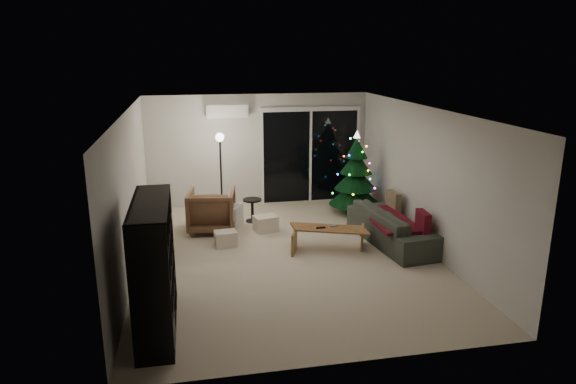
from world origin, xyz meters
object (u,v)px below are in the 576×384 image
sofa (393,226)px  christmas_tree (356,173)px  bookshelf (137,269)px  armchair (212,210)px  media_cabinet (152,236)px  coffee_table (329,239)px

sofa → christmas_tree: bearing=-3.2°
christmas_tree → bookshelf: bearing=-135.2°
bookshelf → sofa: bookshelf is taller
christmas_tree → armchair: bearing=-170.0°
media_cabinet → coffee_table: media_cabinet is taller
media_cabinet → christmas_tree: size_ratio=0.59×
sofa → media_cabinet: bearing=79.5°
armchair → christmas_tree: (3.10, 0.55, 0.49)m
armchair → bookshelf: bearing=82.1°
media_cabinet → christmas_tree: (4.18, 1.60, 0.57)m
armchair → christmas_tree: size_ratio=0.50×
bookshelf → sofa: (4.30, 2.28, -0.52)m
sofa → christmas_tree: christmas_tree is taller
sofa → christmas_tree: (-0.12, 1.86, 0.58)m
bookshelf → christmas_tree: christmas_tree is taller
armchair → sofa: bearing=166.7°
bookshelf → sofa: 4.90m
bookshelf → media_cabinet: size_ratio=1.57×
bookshelf → christmas_tree: bearing=49.3°
sofa → christmas_tree: 1.95m
armchair → coffee_table: size_ratio=0.69×
media_cabinet → coffee_table: bearing=-15.3°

